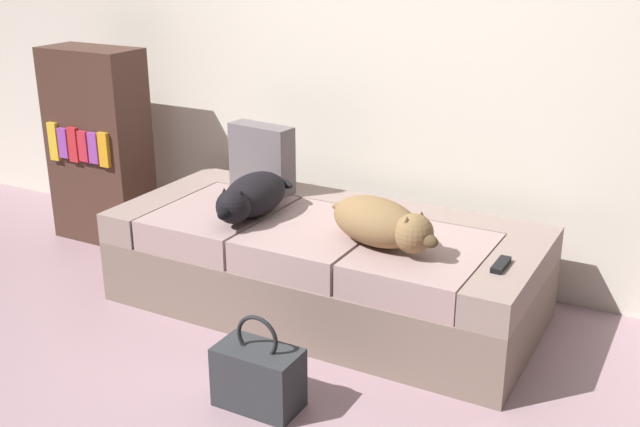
{
  "coord_description": "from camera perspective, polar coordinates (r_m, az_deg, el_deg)",
  "views": [
    {
      "loc": [
        1.55,
        -1.84,
        1.68
      ],
      "look_at": [
        0.0,
        1.01,
        0.49
      ],
      "focal_mm": 43.02,
      "sensor_mm": 36.0,
      "label": 1
    }
  ],
  "objects": [
    {
      "name": "throw_pillow",
      "position": [
        3.89,
        -4.36,
        4.14
      ],
      "size": [
        0.35,
        0.16,
        0.34
      ],
      "primitive_type": "cube",
      "rotation": [
        0.0,
        0.0,
        -0.12
      ],
      "color": "#665D61",
      "rests_on": "couch"
    },
    {
      "name": "couch",
      "position": [
        3.59,
        0.39,
        -3.84
      ],
      "size": [
        1.96,
        0.88,
        0.44
      ],
      "color": "#7B665B",
      "rests_on": "ground"
    },
    {
      "name": "dog_dark",
      "position": [
        3.55,
        -5.12,
        1.28
      ],
      "size": [
        0.27,
        0.56,
        0.19
      ],
      "color": "black",
      "rests_on": "couch"
    },
    {
      "name": "ground_plane",
      "position": [
        2.93,
        -9.86,
        -15.19
      ],
      "size": [
        10.0,
        10.0,
        0.0
      ],
      "primitive_type": "plane",
      "color": "gray"
    },
    {
      "name": "bookshelf",
      "position": [
        4.52,
        -16.12,
        4.85
      ],
      "size": [
        0.56,
        0.3,
        1.1
      ],
      "color": "#452B23",
      "rests_on": "ground"
    },
    {
      "name": "dog_tan",
      "position": [
        3.2,
        4.64,
        -0.73
      ],
      "size": [
        0.57,
        0.37,
        0.2
      ],
      "color": "olive",
      "rests_on": "couch"
    },
    {
      "name": "tv_remote",
      "position": [
        3.1,
        13.3,
        -3.73
      ],
      "size": [
        0.04,
        0.15,
        0.02
      ],
      "primitive_type": "cube",
      "rotation": [
        0.0,
        0.0,
        -0.0
      ],
      "color": "black",
      "rests_on": "couch"
    },
    {
      "name": "handbag",
      "position": [
        2.93,
        -4.61,
        -11.96
      ],
      "size": [
        0.32,
        0.18,
        0.38
      ],
      "color": "#2E3034",
      "rests_on": "ground"
    }
  ]
}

